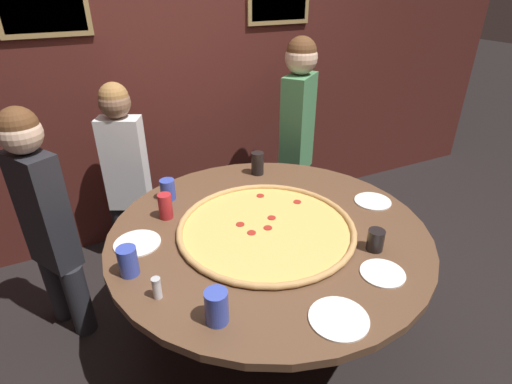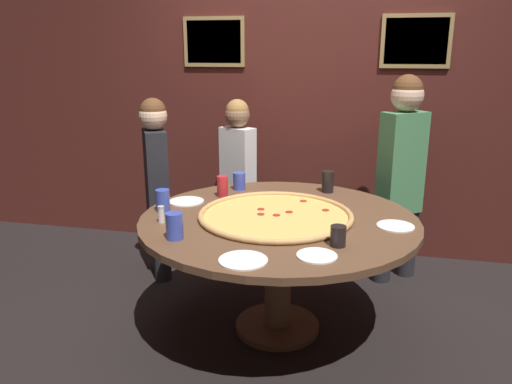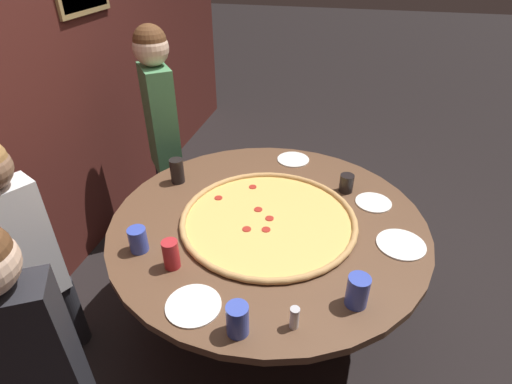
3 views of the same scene
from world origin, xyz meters
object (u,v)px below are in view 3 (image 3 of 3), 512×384
object	(u,v)px
white_plate_right_side	(293,159)
white_plate_left_side	(401,244)
drink_cup_far_right	(171,254)
white_plate_near_front	(193,305)
dining_table	(268,237)
drink_cup_far_left	(177,171)
diner_far_right	(161,124)
diner_side_left	(32,365)
drink_cup_centre_back	(358,291)
drink_cup_near_right	(238,320)
diner_far_left	(22,251)
drink_cup_near_left	(346,183)
condiment_shaker	(294,318)
drink_cup_front_edge	(138,240)
giant_pizza	(268,219)
white_plate_far_back	(373,203)

from	to	relation	value
white_plate_right_side	white_plate_left_side	size ratio (longest dim) A/B	0.90
drink_cup_far_right	white_plate_near_front	bearing A→B (deg)	-138.01
dining_table	drink_cup_far_left	size ratio (longest dim) A/B	11.05
white_plate_left_side	diner_far_right	bearing A→B (deg)	63.62
white_plate_left_side	diner_side_left	distance (m)	1.59
drink_cup_centre_back	white_plate_right_side	xyz separation A→B (m)	(1.13, 0.44, -0.07)
drink_cup_near_right	diner_far_left	world-z (taller)	diner_far_left
drink_cup_near_left	diner_far_right	distance (m)	1.36
white_plate_near_front	diner_far_right	world-z (taller)	diner_far_right
drink_cup_near_left	condiment_shaker	size ratio (longest dim) A/B	1.08
drink_cup_centre_back	drink_cup_near_right	distance (m)	0.49
drink_cup_near_left	white_plate_right_side	bearing A→B (deg)	49.99
drink_cup_far_left	diner_side_left	xyz separation A→B (m)	(-1.26, -0.01, -0.04)
drink_cup_far_right	condiment_shaker	world-z (taller)	drink_cup_far_right
drink_cup_near_left	condiment_shaker	xyz separation A→B (m)	(-1.00, 0.14, -0.00)
drink_cup_far_right	drink_cup_front_edge	bearing A→B (deg)	71.34
drink_cup_front_edge	white_plate_near_front	world-z (taller)	drink_cup_front_edge
drink_cup_near_left	giant_pizza	bearing A→B (deg)	136.07
condiment_shaker	diner_side_left	bearing A→B (deg)	115.13
diner_side_left	diner_far_right	xyz separation A→B (m)	(1.76, 0.33, 0.09)
drink_cup_near_right	white_plate_far_back	xyz separation A→B (m)	(0.99, -0.49, -0.06)
white_plate_near_front	diner_far_right	distance (m)	1.57
diner_far_left	drink_cup_centre_back	bearing A→B (deg)	118.50
diner_side_left	white_plate_left_side	bearing A→B (deg)	-172.19
white_plate_far_back	drink_cup_front_edge	bearing A→B (deg)	121.54
giant_pizza	condiment_shaker	distance (m)	0.66
drink_cup_front_edge	diner_side_left	bearing A→B (deg)	174.88
drink_cup_far_left	drink_cup_near_left	bearing A→B (deg)	-82.30
giant_pizza	drink_cup_near_left	size ratio (longest dim) A/B	8.67
drink_cup_far_left	white_plate_left_side	size ratio (longest dim) A/B	0.64
condiment_shaker	drink_cup_far_left	bearing A→B (deg)	43.97
drink_cup_centre_back	drink_cup_near_left	world-z (taller)	drink_cup_centre_back
drink_cup_far_right	drink_cup_far_left	distance (m)	0.73
white_plate_near_front	white_plate_left_side	distance (m)	1.01
white_plate_right_side	diner_far_right	xyz separation A→B (m)	(0.07, 0.95, 0.12)
white_plate_right_side	white_plate_near_front	size ratio (longest dim) A/B	0.92
diner_far_left	white_plate_near_front	bearing A→B (deg)	109.27
drink_cup_far_left	diner_side_left	bearing A→B (deg)	-179.63
white_plate_near_front	white_plate_left_side	bearing A→B (deg)	-54.80
drink_cup_far_right	drink_cup_near_right	distance (m)	0.46
giant_pizza	drink_cup_far_right	xyz separation A→B (m)	(-0.42, 0.35, 0.06)
white_plate_left_side	white_plate_far_back	bearing A→B (deg)	21.10
drink_cup_far_left	drink_cup_near_right	distance (m)	1.14
drink_cup_near_right	white_plate_far_back	bearing A→B (deg)	-26.59
drink_cup_near_left	white_plate_far_back	world-z (taller)	drink_cup_near_left
drink_cup_near_left	diner_far_left	world-z (taller)	diner_far_left
drink_cup_front_edge	diner_far_right	xyz separation A→B (m)	(1.11, 0.39, 0.07)
white_plate_right_side	diner_side_left	bearing A→B (deg)	159.94
condiment_shaker	drink_cup_near_left	bearing A→B (deg)	-7.85
drink_cup_centre_back	white_plate_far_back	size ratio (longest dim) A/B	0.71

